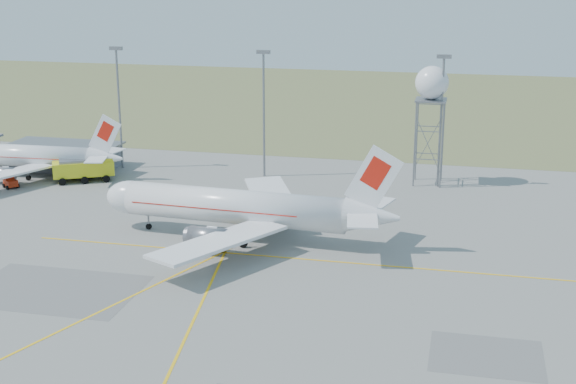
% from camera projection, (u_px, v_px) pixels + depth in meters
% --- Properties ---
extents(ground, '(400.00, 400.00, 0.00)m').
position_uv_depth(ground, '(183.00, 379.00, 67.55)').
color(ground, gray).
rests_on(ground, ground).
extents(grass_strip, '(400.00, 120.00, 0.03)m').
position_uv_depth(grass_strip, '(378.00, 103.00, 198.68)').
color(grass_strip, '#566437').
rests_on(grass_strip, ground).
extents(building_grey, '(19.00, 10.00, 3.90)m').
position_uv_depth(building_grey, '(63.00, 156.00, 136.60)').
color(building_grey, gray).
rests_on(building_grey, ground).
extents(mast_a, '(2.20, 0.50, 20.50)m').
position_uv_depth(mast_a, '(119.00, 97.00, 133.53)').
color(mast_a, gray).
rests_on(mast_a, ground).
extents(mast_b, '(2.20, 0.50, 20.50)m').
position_uv_depth(mast_b, '(264.00, 103.00, 128.17)').
color(mast_b, gray).
rests_on(mast_b, ground).
extents(mast_c, '(2.20, 0.50, 20.50)m').
position_uv_depth(mast_c, '(441.00, 110.00, 122.16)').
color(mast_c, gray).
rests_on(mast_c, ground).
extents(airliner_main, '(39.00, 37.84, 13.26)m').
position_uv_depth(airliner_main, '(240.00, 208.00, 100.77)').
color(airliner_main, white).
rests_on(airliner_main, ground).
extents(airliner_far, '(31.65, 30.76, 10.77)m').
position_uv_depth(airliner_far, '(27.00, 156.00, 130.61)').
color(airliner_far, white).
rests_on(airliner_far, ground).
extents(radar_tower, '(5.14, 5.14, 18.60)m').
position_uv_depth(radar_tower, '(430.00, 119.00, 124.21)').
color(radar_tower, gray).
rests_on(radar_tower, ground).
extents(fire_truck, '(9.84, 7.31, 3.79)m').
position_uv_depth(fire_truck, '(85.00, 170.00, 127.97)').
color(fire_truck, yellow).
rests_on(fire_truck, ground).
extents(baggage_tug, '(2.90, 2.85, 1.85)m').
position_uv_depth(baggage_tug, '(11.00, 183.00, 124.50)').
color(baggage_tug, '#A4230B').
rests_on(baggage_tug, ground).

